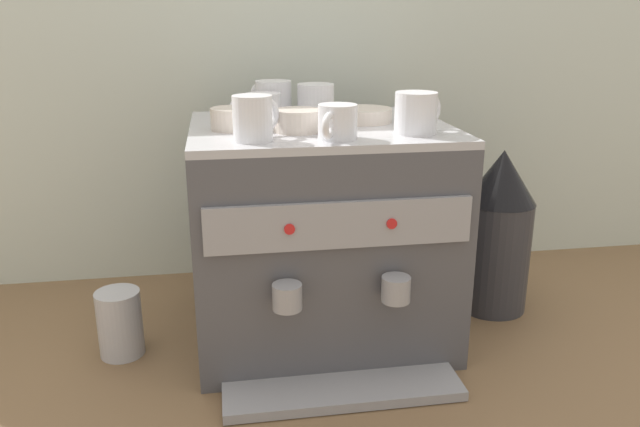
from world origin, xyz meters
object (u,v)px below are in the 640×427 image
(ceramic_cup_2, at_px, (272,98))
(ceramic_bowl_1, at_px, (234,119))
(ceramic_cup_1, at_px, (316,100))
(ceramic_cup_0, at_px, (261,108))
(ceramic_cup_5, at_px, (417,113))
(ceramic_cup_4, at_px, (254,118))
(ceramic_bowl_0, at_px, (364,115))
(ceramic_cup_3, at_px, (337,122))
(milk_pitcher, at_px, (120,323))
(espresso_machine, at_px, (320,233))
(ceramic_bowl_2, at_px, (298,121))
(coffee_grinder, at_px, (497,231))

(ceramic_cup_2, xyz_separation_m, ceramic_bowl_1, (-0.09, -0.17, -0.02))
(ceramic_cup_1, relative_size, ceramic_bowl_1, 1.25)
(ceramic_cup_0, height_order, ceramic_cup_5, ceramic_cup_5)
(ceramic_cup_4, bearing_deg, ceramic_cup_0, 82.45)
(ceramic_cup_0, xyz_separation_m, ceramic_bowl_1, (-0.06, -0.08, -0.01))
(ceramic_cup_4, bearing_deg, ceramic_cup_2, 78.55)
(ceramic_cup_2, bearing_deg, ceramic_cup_1, -21.88)
(ceramic_bowl_0, xyz_separation_m, ceramic_bowl_1, (-0.28, -0.05, 0.01))
(ceramic_bowl_1, bearing_deg, ceramic_cup_3, -36.17)
(ceramic_bowl_0, bearing_deg, ceramic_cup_4, -145.46)
(milk_pitcher, bearing_deg, espresso_machine, 5.20)
(ceramic_cup_2, height_order, ceramic_cup_4, ceramic_cup_4)
(ceramic_bowl_2, height_order, coffee_grinder, ceramic_bowl_2)
(ceramic_cup_0, bearing_deg, milk_pitcher, -162.92)
(ceramic_cup_2, distance_m, ceramic_cup_3, 0.32)
(ceramic_cup_2, relative_size, ceramic_cup_4, 1.13)
(ceramic_bowl_0, relative_size, coffee_grinder, 0.31)
(espresso_machine, relative_size, milk_pitcher, 3.87)
(ceramic_cup_2, bearing_deg, ceramic_bowl_2, -81.69)
(espresso_machine, relative_size, ceramic_bowl_1, 5.89)
(milk_pitcher, bearing_deg, ceramic_bowl_2, -4.11)
(espresso_machine, height_order, ceramic_cup_1, ceramic_cup_1)
(ceramic_cup_0, bearing_deg, ceramic_bowl_1, -126.33)
(espresso_machine, bearing_deg, ceramic_bowl_1, -172.63)
(espresso_machine, relative_size, ceramic_cup_4, 5.51)
(espresso_machine, height_order, ceramic_cup_5, ceramic_cup_5)
(ceramic_cup_5, bearing_deg, coffee_grinder, 31.84)
(ceramic_cup_1, distance_m, ceramic_cup_5, 0.29)
(ceramic_cup_3, xyz_separation_m, milk_pitcher, (-0.45, 0.12, -0.45))
(ceramic_cup_1, height_order, ceramic_cup_2, ceramic_cup_2)
(coffee_grinder, bearing_deg, ceramic_bowl_1, -173.61)
(ceramic_bowl_1, distance_m, coffee_grinder, 0.70)
(ceramic_bowl_2, bearing_deg, ceramic_cup_5, -13.48)
(ceramic_cup_4, bearing_deg, ceramic_cup_5, 4.14)
(ceramic_cup_3, bearing_deg, ceramic_cup_2, 106.89)
(ceramic_cup_3, xyz_separation_m, ceramic_cup_5, (0.17, 0.04, 0.01))
(espresso_machine, relative_size, ceramic_cup_1, 4.73)
(ceramic_bowl_1, bearing_deg, ceramic_cup_4, -74.78)
(ceramic_bowl_0, height_order, coffee_grinder, ceramic_bowl_0)
(ceramic_cup_3, distance_m, ceramic_bowl_1, 0.23)
(ceramic_cup_3, bearing_deg, ceramic_cup_5, 12.37)
(ceramic_cup_1, distance_m, ceramic_cup_3, 0.27)
(ceramic_cup_0, height_order, coffee_grinder, ceramic_cup_0)
(ceramic_cup_4, bearing_deg, coffee_grinder, 18.02)
(ceramic_cup_4, relative_size, coffee_grinder, 0.25)
(espresso_machine, distance_m, milk_pitcher, 0.48)
(ceramic_cup_1, xyz_separation_m, ceramic_bowl_0, (0.09, -0.09, -0.02))
(ceramic_bowl_0, height_order, milk_pitcher, ceramic_bowl_0)
(espresso_machine, xyz_separation_m, ceramic_bowl_1, (-0.18, -0.02, 0.27))
(ceramic_cup_5, relative_size, ceramic_bowl_2, 1.16)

